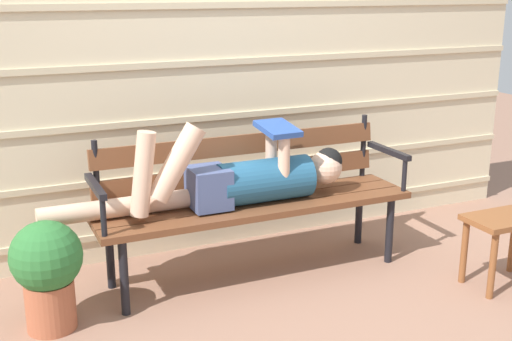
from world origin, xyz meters
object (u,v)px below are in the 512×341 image
(reclining_person, at_px, (240,178))
(footstool, at_px, (506,231))
(potted_plant, at_px, (47,269))
(park_bench, at_px, (251,192))

(reclining_person, xyz_separation_m, footstool, (1.26, -0.66, -0.27))
(potted_plant, bearing_deg, reclining_person, 8.40)
(park_bench, height_order, footstool, park_bench)
(reclining_person, bearing_deg, park_bench, 35.43)
(footstool, bearing_deg, park_bench, 148.02)
(park_bench, xyz_separation_m, reclining_person, (-0.09, -0.07, 0.11))
(park_bench, height_order, potted_plant, park_bench)
(park_bench, bearing_deg, reclining_person, -144.57)
(park_bench, relative_size, potted_plant, 3.30)
(footstool, relative_size, potted_plant, 0.81)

